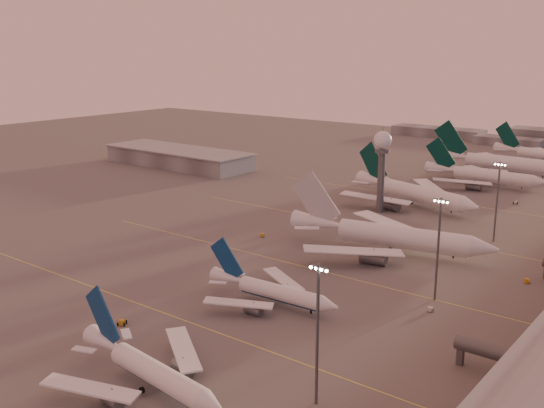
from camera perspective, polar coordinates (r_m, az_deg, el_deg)
The scene contains 22 objects.
ground at distance 149.39m, azimuth -15.09°, elevation -9.71°, with size 700.00×700.00×0.00m, color #585555.
taxiway_markings at distance 169.46m, azimuth 6.72°, elevation -6.41°, with size 180.00×185.25×0.02m.
hangar at distance 324.15m, azimuth -8.41°, elevation 4.18°, with size 82.00×27.00×8.50m.
radar_tower at distance 230.11m, azimuth 9.83°, elevation 4.33°, with size 6.40×6.40×31.10m.
mast_a at distance 106.59m, azimuth 4.10°, elevation -11.08°, with size 3.60×0.56×25.00m.
mast_b at distance 153.57m, azimuth 14.68°, elevation -3.55°, with size 3.60×0.56×25.00m.
mast_c at distance 205.22m, azimuth 19.53°, elevation 0.49°, with size 3.60×0.56×25.00m.
distant_horizon at distance 423.61m, azimuth 22.75°, elevation 5.48°, with size 165.00×37.50×9.00m.
narrowbody_near at distance 117.16m, azimuth -10.90°, elevation -14.70°, with size 39.05×31.03×15.27m.
narrowbody_mid at distance 149.40m, azimuth -0.01°, elevation -8.02°, with size 35.84×28.57×14.00m.
widebody_white at distance 188.58m, azimuth 10.51°, elevation -3.21°, with size 61.94×49.23×21.93m.
greentail_a at distance 245.05m, azimuth 12.64°, elevation 0.69°, with size 57.81×46.01×21.62m.
greentail_b at distance 287.85m, azimuth 18.50°, elevation 2.19°, with size 53.64×43.35×19.49m.
greentail_c at distance 315.02m, azimuth 19.77°, elevation 3.20°, with size 65.92×53.22×23.94m.
greentail_d at distance 352.40m, azimuth 23.14°, elevation 3.86°, with size 54.20×43.29×19.99m.
gsv_tug_mid at distance 143.77m, azimuth -13.29°, elevation -10.31°, with size 4.02×4.57×1.12m.
gsv_truck_b at distance 150.57m, azimuth 14.17°, elevation -8.99°, with size 5.56×2.25×2.22m.
gsv_truck_c at distance 201.20m, azimuth -0.76°, elevation -2.64°, with size 5.54×5.53×2.33m.
gsv_catering_b at distance 175.10m, azimuth 22.00°, elevation -5.90°, with size 6.05×3.94×4.58m.
gsv_tug_far at distance 211.13m, azimuth 9.31°, elevation -2.23°, with size 3.29×3.76×0.92m.
gsv_truck_d at distance 249.83m, azimuth 5.01°, elevation 0.62°, with size 2.53×6.07×2.40m.
gsv_tug_hangar at distance 259.90m, azimuth 20.99°, elevation 0.10°, with size 4.01×2.77×1.06m.
Camera 1 is at (111.12, -80.62, 58.91)m, focal length 42.00 mm.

